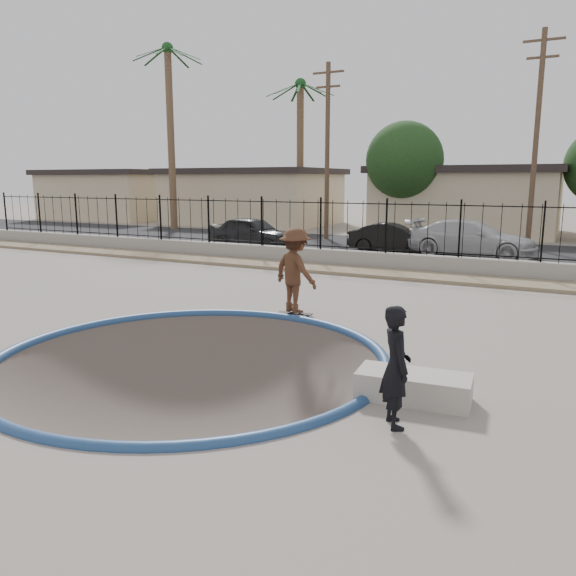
% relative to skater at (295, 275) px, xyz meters
% --- Properties ---
extents(ground, '(120.00, 120.00, 2.20)m').
position_rel_skater_xyz_m(ground, '(-0.23, 9.30, -2.08)').
color(ground, gray).
rests_on(ground, ground).
extents(bowl_pit, '(6.84, 6.84, 1.80)m').
position_rel_skater_xyz_m(bowl_pit, '(-0.23, -3.70, -0.98)').
color(bowl_pit, '#4A4139').
rests_on(bowl_pit, ground).
extents(coping_ring, '(7.04, 7.04, 0.20)m').
position_rel_skater_xyz_m(coping_ring, '(-0.23, -3.70, -0.98)').
color(coping_ring, navy).
rests_on(coping_ring, ground).
extents(rock_strip, '(42.00, 1.60, 0.11)m').
position_rel_skater_xyz_m(rock_strip, '(-0.23, 6.50, -0.92)').
color(rock_strip, '#9A8B65').
rests_on(rock_strip, ground).
extents(retaining_wall, '(42.00, 0.45, 0.60)m').
position_rel_skater_xyz_m(retaining_wall, '(-0.23, 7.60, -0.68)').
color(retaining_wall, gray).
rests_on(retaining_wall, ground).
extents(fence, '(40.00, 0.04, 1.80)m').
position_rel_skater_xyz_m(fence, '(-0.23, 7.60, 0.52)').
color(fence, black).
rests_on(fence, retaining_wall).
extents(street, '(90.00, 8.00, 0.04)m').
position_rel_skater_xyz_m(street, '(-0.23, 14.30, -0.96)').
color(street, black).
rests_on(street, ground).
extents(house_west_far, '(10.60, 8.60, 3.90)m').
position_rel_skater_xyz_m(house_west_far, '(-28.23, 23.80, 1.00)').
color(house_west_far, tan).
rests_on(house_west_far, ground).
extents(house_west, '(11.60, 8.60, 3.90)m').
position_rel_skater_xyz_m(house_west, '(-15.23, 23.80, 1.00)').
color(house_west, tan).
rests_on(house_west, ground).
extents(house_center, '(10.60, 8.60, 3.90)m').
position_rel_skater_xyz_m(house_center, '(-0.23, 23.80, 1.00)').
color(house_center, tan).
rests_on(house_center, ground).
extents(palm_left, '(2.30, 2.30, 11.30)m').
position_rel_skater_xyz_m(palm_left, '(-17.23, 17.30, 6.98)').
color(palm_left, brown).
rests_on(palm_left, ground).
extents(palm_mid, '(2.30, 2.30, 9.30)m').
position_rel_skater_xyz_m(palm_mid, '(-10.23, 21.30, 5.71)').
color(palm_mid, brown).
rests_on(palm_mid, ground).
extents(utility_pole_left, '(1.70, 0.24, 9.00)m').
position_rel_skater_xyz_m(utility_pole_left, '(-6.23, 16.30, 3.72)').
color(utility_pole_left, '#473323').
rests_on(utility_pole_left, ground).
extents(utility_pole_mid, '(1.70, 0.24, 9.50)m').
position_rel_skater_xyz_m(utility_pole_mid, '(3.77, 16.30, 3.98)').
color(utility_pole_mid, '#473323').
rests_on(utility_pole_mid, ground).
extents(street_tree_left, '(4.32, 4.32, 6.36)m').
position_rel_skater_xyz_m(street_tree_left, '(-3.23, 20.30, 3.21)').
color(street_tree_left, '#473323').
rests_on(street_tree_left, ground).
extents(skater, '(1.45, 1.15, 1.96)m').
position_rel_skater_xyz_m(skater, '(0.00, 0.00, 0.00)').
color(skater, brown).
rests_on(skater, ground).
extents(skateboard, '(0.85, 0.33, 0.07)m').
position_rel_skater_xyz_m(skateboard, '(0.00, 0.00, -0.92)').
color(skateboard, black).
rests_on(skateboard, ground).
extents(videographer, '(0.63, 0.69, 1.59)m').
position_rel_skater_xyz_m(videographer, '(3.77, -4.74, -0.18)').
color(videographer, black).
rests_on(videographer, ground).
extents(concrete_ledge, '(1.65, 0.84, 0.40)m').
position_rel_skater_xyz_m(concrete_ledge, '(3.77, -3.78, -0.78)').
color(concrete_ledge, '#AEA89A').
rests_on(concrete_ledge, ground).
extents(car_a, '(4.39, 2.10, 1.45)m').
position_rel_skater_xyz_m(car_a, '(-7.49, 10.70, -0.22)').
color(car_a, black).
rests_on(car_a, street).
extents(car_b, '(3.84, 1.61, 1.23)m').
position_rel_skater_xyz_m(car_b, '(-1.37, 12.30, -0.33)').
color(car_b, black).
rests_on(car_b, street).
extents(car_c, '(5.30, 2.57, 1.49)m').
position_rel_skater_xyz_m(car_c, '(1.92, 12.30, -0.20)').
color(car_c, '#B8B8BA').
rests_on(car_c, street).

